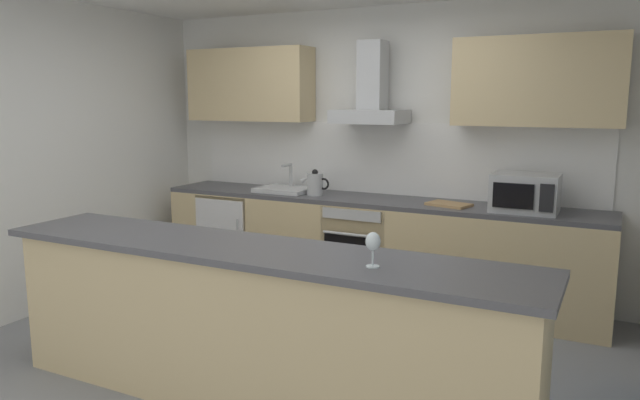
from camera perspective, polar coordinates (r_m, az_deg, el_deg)
ground at (r=4.29m, az=-3.53°, el=-15.01°), size 5.59×4.73×0.02m
wall_back at (r=5.67m, az=6.24°, el=4.72°), size 5.59×0.12×2.60m
wall_left at (r=5.51m, az=-25.37°, el=3.72°), size 0.12×4.73×2.60m
backsplash_tile at (r=5.61m, az=5.97°, el=3.95°), size 3.90×0.02×0.66m
counter_back at (r=5.46m, az=4.67°, el=-4.50°), size 4.04×0.60×0.90m
counter_island at (r=3.56m, az=-6.38°, el=-11.83°), size 3.29×0.64×0.95m
upper_cabinets at (r=5.43m, az=5.49°, el=10.96°), size 3.99×0.32×0.70m
oven at (r=5.45m, az=4.17°, el=-4.42°), size 0.60×0.62×0.80m
refrigerator at (r=6.10m, az=-7.93°, el=-3.29°), size 0.58×0.60×0.85m
microwave at (r=4.95m, az=18.90°, el=0.64°), size 0.50×0.38×0.30m
sink at (r=5.73m, az=-3.39°, el=1.06°), size 0.50×0.40×0.26m
kettle at (r=5.51m, az=-0.47°, el=1.55°), size 0.29×0.15×0.24m
range_hood at (r=5.40m, az=4.88°, el=9.68°), size 0.62×0.45×0.72m
wine_glass at (r=2.98m, az=5.06°, el=-4.08°), size 0.08×0.08×0.18m
chopping_board at (r=5.09m, az=12.14°, el=-0.41°), size 0.39×0.30×0.02m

